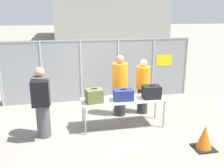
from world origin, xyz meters
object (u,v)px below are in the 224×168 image
at_px(suitcase_black, 151,92).
at_px(utility_trailer, 115,76).
at_px(inspection_table, 123,101).
at_px(security_worker_near, 120,85).
at_px(suitcase_olive, 94,96).
at_px(traveler_hooded, 42,100).
at_px(suitcase_navy, 123,95).
at_px(security_worker_far, 143,86).
at_px(traffic_cone, 205,138).

distance_m(suitcase_black, utility_trailer, 4.31).
relative_size(inspection_table, security_worker_near, 1.22).
relative_size(suitcase_olive, utility_trailer, 0.12).
bearing_deg(traveler_hooded, security_worker_near, 10.25).
height_order(inspection_table, suitcase_olive, suitcase_olive).
bearing_deg(suitcase_black, inspection_table, 174.76).
xyz_separation_m(traveler_hooded, security_worker_near, (2.20, 1.02, -0.03)).
bearing_deg(security_worker_near, suitcase_navy, 63.24).
bearing_deg(suitcase_black, suitcase_navy, 179.33).
xyz_separation_m(suitcase_navy, security_worker_far, (0.85, 0.88, -0.05)).
bearing_deg(traffic_cone, suitcase_olive, 147.57).
bearing_deg(inspection_table, security_worker_far, 44.33).
height_order(inspection_table, suitcase_black, suitcase_black).
relative_size(suitcase_black, security_worker_near, 0.26).
bearing_deg(suitcase_navy, traffic_cone, -44.10).
relative_size(security_worker_near, utility_trailer, 0.49).
xyz_separation_m(suitcase_black, security_worker_near, (-0.66, 0.86, -0.00)).
bearing_deg(inspection_table, security_worker_near, 82.25).
xyz_separation_m(inspection_table, suitcase_black, (0.77, -0.07, 0.23)).
height_order(suitcase_navy, security_worker_near, security_worker_near).
bearing_deg(security_worker_near, security_worker_far, 163.15).
distance_m(suitcase_black, security_worker_near, 1.09).
height_order(suitcase_olive, security_worker_far, security_worker_far).
relative_size(inspection_table, suitcase_navy, 4.23).
bearing_deg(security_worker_far, security_worker_near, -26.53).
distance_m(suitcase_navy, traveler_hooded, 2.09).
bearing_deg(utility_trailer, suitcase_olive, -109.53).
distance_m(traveler_hooded, traffic_cone, 3.92).
distance_m(suitcase_olive, traffic_cone, 2.83).
bearing_deg(inspection_table, traveler_hooded, -173.82).
bearing_deg(utility_trailer, security_worker_near, -100.29).
height_order(suitcase_olive, traffic_cone, suitcase_olive).
xyz_separation_m(suitcase_olive, security_worker_far, (1.63, 0.90, -0.09)).
bearing_deg(suitcase_olive, security_worker_near, 44.18).
distance_m(suitcase_black, traveler_hooded, 2.87).
bearing_deg(traffic_cone, utility_trailer, 97.92).
distance_m(suitcase_navy, traffic_cone, 2.24).
bearing_deg(suitcase_black, utility_trailer, 90.59).
xyz_separation_m(traveler_hooded, security_worker_far, (2.93, 1.04, -0.11)).
bearing_deg(suitcase_black, security_worker_near, 127.51).
distance_m(security_worker_far, utility_trailer, 3.42).
bearing_deg(suitcase_olive, utility_trailer, 70.47).
xyz_separation_m(suitcase_navy, suitcase_black, (0.78, -0.01, 0.03)).
relative_size(suitcase_navy, security_worker_far, 0.31).
bearing_deg(suitcase_olive, inspection_table, 5.84).
bearing_deg(utility_trailer, traffic_cone, -82.08).
bearing_deg(utility_trailer, suitcase_navy, -99.85).
height_order(suitcase_black, utility_trailer, suitcase_black).
distance_m(utility_trailer, traffic_cone, 5.81).
bearing_deg(suitcase_olive, suitcase_black, 0.38).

